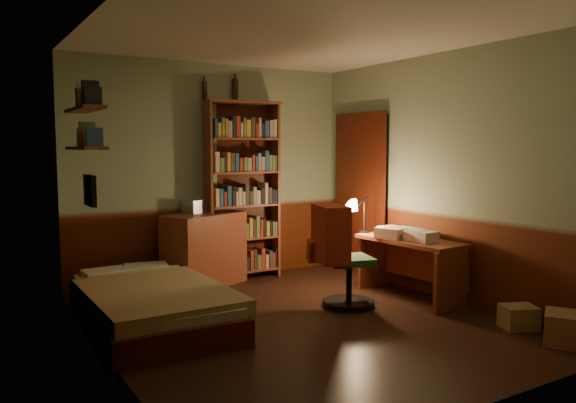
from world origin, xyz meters
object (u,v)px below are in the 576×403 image
bookshelf (243,191)px  office_chair (349,251)px  mini_stereo (196,206)px  cardboard_box_a (563,328)px  desk_lamp (364,207)px  dresser (204,250)px  cardboard_box_b (519,317)px  bed (150,290)px  desk (409,268)px

bookshelf → office_chair: 1.76m
mini_stereo → cardboard_box_a: mini_stereo is taller
desk_lamp → cardboard_box_a: (0.23, -2.30, -0.80)m
cardboard_box_a → office_chair: bearing=114.7°
dresser → mini_stereo: (-0.04, 0.12, 0.50)m
bookshelf → cardboard_box_b: 3.38m
bookshelf → desk_lamp: 1.50m
bookshelf → cardboard_box_a: 3.76m
bed → office_chair: bearing=-12.8°
dresser → desk_lamp: size_ratio=1.63×
desk → mini_stereo: bearing=129.8°
office_chair → cardboard_box_b: office_chair is taller
desk_lamp → cardboard_box_a: size_ratio=1.70×
bed → dresser: size_ratio=2.16×
dresser → cardboard_box_a: bearing=-84.2°
bed → mini_stereo: 1.61m
mini_stereo → cardboard_box_b: 3.63m
dresser → desk: dresser is taller
desk → desk_lamp: size_ratio=2.04×
desk_lamp → office_chair: bearing=-136.8°
bed → dresser: 1.43m
desk → desk_lamp: (-0.14, 0.60, 0.61)m
desk → cardboard_box_a: 1.72m
bookshelf → office_chair: bearing=-71.5°
desk_lamp → office_chair: size_ratio=0.52×
mini_stereo → cardboard_box_b: bearing=-79.3°
office_chair → cardboard_box_a: (0.82, -1.80, -0.43)m
bed → dresser: dresser is taller
desk → office_chair: office_chair is taller
bookshelf → mini_stereo: bearing=-178.4°
cardboard_box_b → desk: bearing=95.4°
desk_lamp → bookshelf: bearing=133.5°
dresser → desk: bearing=-66.5°
office_chair → cardboard_box_a: 2.02m
mini_stereo → cardboard_box_a: 3.98m
cardboard_box_a → mini_stereo: bearing=117.2°
bed → desk_lamp: 2.57m
bed → bookshelf: bearing=38.9°
dresser → cardboard_box_a: dresser is taller
dresser → bed: bearing=-154.8°
desk → bed: bearing=163.0°
mini_stereo → bookshelf: bookshelf is taller
mini_stereo → desk_lamp: size_ratio=0.49×
bed → mini_stereo: size_ratio=7.14×
dresser → mini_stereo: size_ratio=3.30×
mini_stereo → bookshelf: size_ratio=0.13×
mini_stereo → office_chair: size_ratio=0.26×
desk → bookshelf: bearing=118.7°
mini_stereo → office_chair: 1.97m
cardboard_box_a → bookshelf: bearing=109.3°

